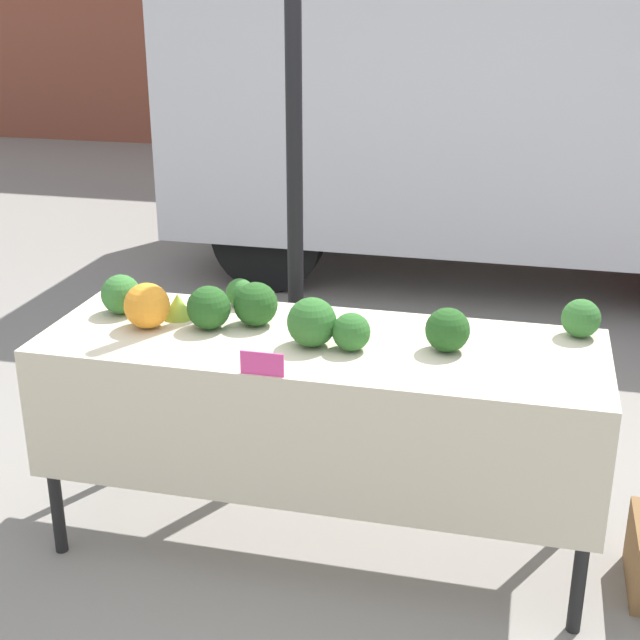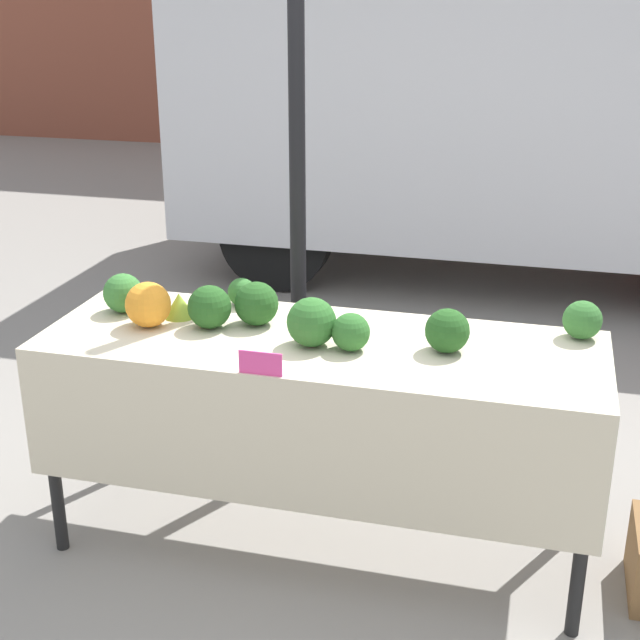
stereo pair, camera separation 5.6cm
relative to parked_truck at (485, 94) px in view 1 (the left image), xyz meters
name	(u,v)px [view 1 (the left image)]	position (x,y,z in m)	size (l,w,h in m)	color
ground_plane	(320,541)	(-0.32, -3.93, -1.35)	(40.00, 40.00, 0.00)	gray
tent_pole	(295,211)	(-0.58, -3.32, -0.13)	(0.07, 0.07, 2.45)	black
parked_truck	(485,94)	(0.00, 0.00, 0.00)	(4.80, 2.19, 2.51)	silver
market_table	(316,376)	(-0.32, -4.00, -0.58)	(2.12, 0.74, 0.89)	beige
orange_cauliflower	(147,306)	(-1.00, -3.96, -0.37)	(0.18, 0.18, 0.18)	orange
romanesco_head	(178,306)	(-0.92, -3.84, -0.41)	(0.12, 0.12, 0.10)	#93B238
broccoli_head_0	(121,294)	(-1.16, -3.84, -0.38)	(0.16, 0.16, 0.16)	#387533
broccoli_head_1	(256,304)	(-0.60, -3.84, -0.37)	(0.17, 0.17, 0.17)	#23511E
broccoli_head_2	(240,292)	(-0.73, -3.65, -0.40)	(0.12, 0.12, 0.12)	#336B2D
broccoli_head_3	(209,308)	(-0.76, -3.92, -0.38)	(0.17, 0.17, 0.17)	#23511E
broccoli_head_4	(581,318)	(0.63, -3.67, -0.39)	(0.15, 0.15, 0.15)	#336B2D
broccoli_head_5	(312,322)	(-0.33, -3.99, -0.37)	(0.18, 0.18, 0.18)	#2D6628
broccoli_head_6	(351,332)	(-0.19, -4.00, -0.39)	(0.14, 0.14, 0.14)	#2D6628
broccoli_head_7	(448,330)	(0.15, -3.92, -0.38)	(0.16, 0.16, 0.16)	#23511E
price_sign	(262,364)	(-0.43, -4.29, -0.42)	(0.15, 0.01, 0.08)	#EF4793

